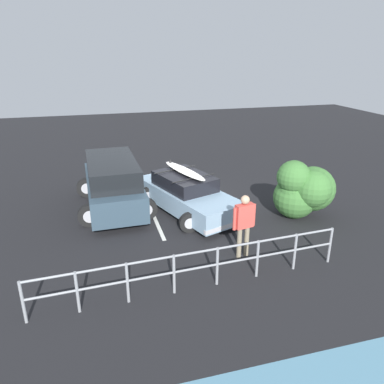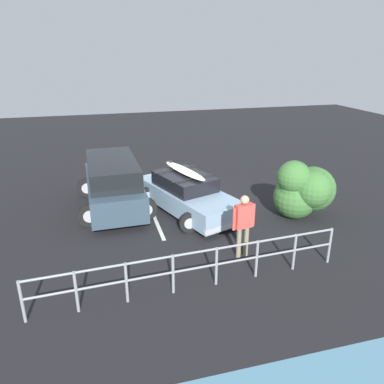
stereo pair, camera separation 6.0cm
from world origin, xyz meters
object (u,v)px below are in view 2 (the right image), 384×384
(sedan_car, at_px, (187,194))
(suv_car, at_px, (113,183))
(person_bystander, at_px, (244,221))
(bush_near_left, at_px, (303,189))

(sedan_car, distance_m, suv_car, 2.68)
(person_bystander, xyz_separation_m, bush_near_left, (-2.94, -1.92, -0.07))
(suv_car, xyz_separation_m, bush_near_left, (-6.09, 2.55, 0.09))
(sedan_car, relative_size, suv_car, 1.01)
(suv_car, distance_m, person_bystander, 5.48)
(person_bystander, height_order, bush_near_left, bush_near_left)
(bush_near_left, bearing_deg, suv_car, -22.71)
(suv_car, bearing_deg, sedan_car, 157.59)
(bush_near_left, bearing_deg, person_bystander, 33.23)
(person_bystander, relative_size, bush_near_left, 0.88)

